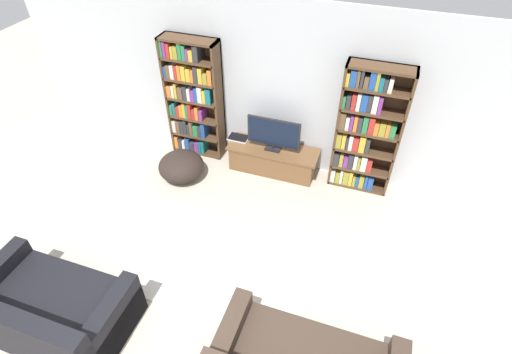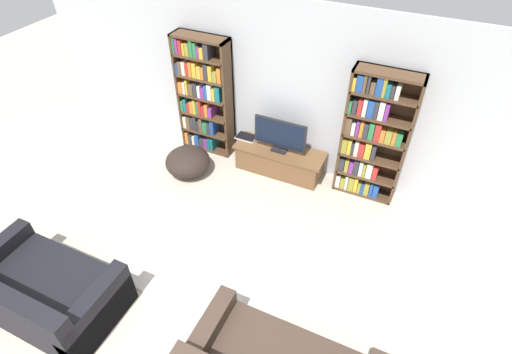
{
  "view_description": "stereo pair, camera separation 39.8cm",
  "coord_description": "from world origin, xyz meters",
  "views": [
    {
      "loc": [
        1.28,
        -0.87,
        4.16
      ],
      "look_at": [
        -0.03,
        2.9,
        0.7
      ],
      "focal_mm": 28.0,
      "sensor_mm": 36.0,
      "label": 1
    },
    {
      "loc": [
        1.65,
        -0.72,
        4.16
      ],
      "look_at": [
        -0.03,
        2.9,
        0.7
      ],
      "focal_mm": 28.0,
      "sensor_mm": 36.0,
      "label": 2
    }
  ],
  "objects": [
    {
      "name": "bookshelf_left",
      "position": [
        -1.48,
        4.05,
        1.0
      ],
      "size": [
        0.88,
        0.3,
        1.97
      ],
      "color": "#513823",
      "rests_on": "ground_plane"
    },
    {
      "name": "tv_stand",
      "position": [
        -0.1,
        3.93,
        0.22
      ],
      "size": [
        1.42,
        0.48,
        0.43
      ],
      "color": "brown",
      "rests_on": "ground_plane"
    },
    {
      "name": "television",
      "position": [
        -0.1,
        3.92,
        0.72
      ],
      "size": [
        0.82,
        0.16,
        0.54
      ],
      "color": "black",
      "rests_on": "tv_stand"
    },
    {
      "name": "area_rug",
      "position": [
        -0.16,
        1.88,
        0.01
      ],
      "size": [
        2.19,
        1.43,
        0.02
      ],
      "color": "beige",
      "rests_on": "ground_plane"
    },
    {
      "name": "couch_left_sectional",
      "position": [
        -1.54,
        0.57,
        0.28
      ],
      "size": [
        1.64,
        0.97,
        0.79
      ],
      "color": "black",
      "rests_on": "ground_plane"
    },
    {
      "name": "wall_back",
      "position": [
        0.0,
        4.23,
        1.3
      ],
      "size": [
        8.8,
        0.06,
        2.6
      ],
      "color": "silver",
      "rests_on": "ground_plane"
    },
    {
      "name": "beanbag_ottoman",
      "position": [
        -1.41,
        3.31,
        0.21
      ],
      "size": [
        0.71,
        0.71,
        0.41
      ],
      "primitive_type": "ellipsoid",
      "color": "#2D231E",
      "rests_on": "ground_plane"
    },
    {
      "name": "laptop",
      "position": [
        -0.71,
        4.0,
        0.44
      ],
      "size": [
        0.33,
        0.21,
        0.03
      ],
      "color": "silver",
      "rests_on": "tv_stand"
    },
    {
      "name": "bookshelf_right",
      "position": [
        1.19,
        4.05,
        0.98
      ],
      "size": [
        0.88,
        0.3,
        1.97
      ],
      "color": "#513823",
      "rests_on": "ground_plane"
    }
  ]
}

